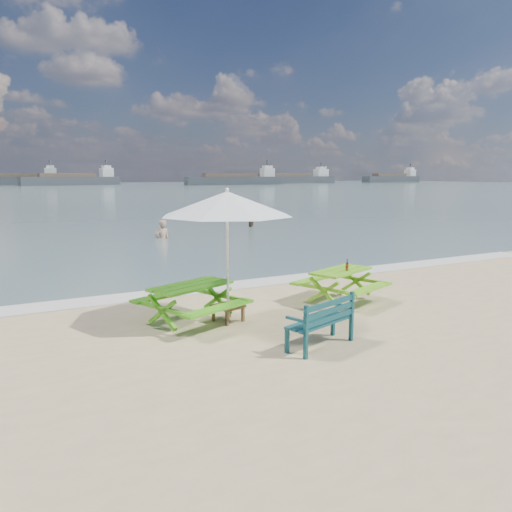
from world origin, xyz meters
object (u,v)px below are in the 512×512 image
patio_umbrella (227,204)px  picnic_table_left (191,305)px  beer_bottle (347,267)px  park_bench (320,332)px  side_table (228,313)px  swimmer (162,241)px  picnic_table_right (341,287)px

patio_umbrella → picnic_table_left: bearing=163.2°
beer_bottle → park_bench: bearing=-136.3°
side_table → picnic_table_left: bearing=163.2°
picnic_table_left → side_table: 0.72m
picnic_table_left → swimmer: 12.96m
side_table → beer_bottle: bearing=0.8°
side_table → patio_umbrella: bearing=90.0°
picnic_table_left → park_bench: park_bench is taller
picnic_table_right → beer_bottle: beer_bottle is taller
swimmer → patio_umbrella: bearing=-101.9°
side_table → beer_bottle: beer_bottle is taller
side_table → swimmer: 12.99m
picnic_table_right → picnic_table_left: bearing=179.6°
park_bench → side_table: size_ratio=2.23×
picnic_table_left → swimmer: bearing=75.1°
picnic_table_left → park_bench: size_ratio=1.58×
picnic_table_right → swimmer: 12.54m
picnic_table_right → beer_bottle: (0.05, -0.14, 0.46)m
picnic_table_left → patio_umbrella: (0.66, -0.20, 1.87)m
picnic_table_left → swimmer: (3.33, 12.51, -0.50)m
picnic_table_right → swimmer: (-0.11, 12.53, -0.49)m
patio_umbrella → swimmer: bearing=78.1°
picnic_table_left → picnic_table_right: size_ratio=1.03×
picnic_table_left → beer_bottle: (3.49, -0.16, 0.44)m
picnic_table_left → picnic_table_right: 3.44m
picnic_table_left → side_table: (0.66, -0.20, -0.19)m
patio_umbrella → swimmer: size_ratio=1.64×
beer_bottle → side_table: bearing=-179.2°
side_table → swimmer: size_ratio=0.33×
picnic_table_right → park_bench: park_bench is taller
patio_umbrella → picnic_table_right: bearing=3.6°
picnic_table_left → side_table: size_ratio=3.53×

